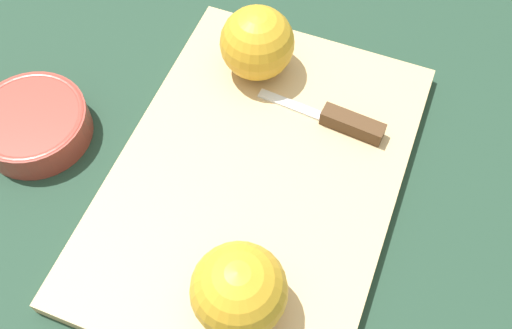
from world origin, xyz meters
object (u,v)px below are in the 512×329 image
(apple_half_left, at_px, (239,291))
(apple_half_right, at_px, (257,43))
(knife, at_px, (347,122))
(bowl, at_px, (33,123))

(apple_half_left, bearing_deg, apple_half_right, -136.98)
(apple_half_left, relative_size, knife, 0.58)
(apple_half_left, bearing_deg, bowl, -85.50)
(apple_half_left, distance_m, knife, 0.23)
(apple_half_right, height_order, bowl, apple_half_right)
(knife, bearing_deg, apple_half_left, 86.97)
(apple_half_right, height_order, knife, apple_half_right)
(apple_half_right, xyz_separation_m, knife, (-0.03, -0.12, -0.03))
(knife, relative_size, bowl, 1.20)
(apple_half_right, xyz_separation_m, bowl, (-0.18, 0.18, -0.04))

